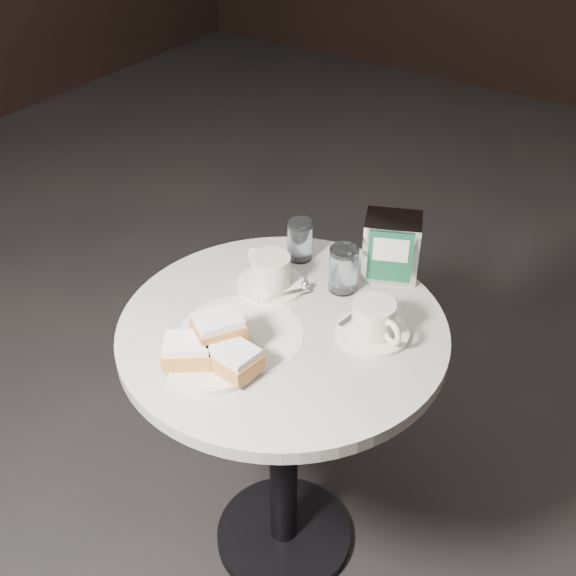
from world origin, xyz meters
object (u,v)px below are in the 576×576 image
(coffee_cup_right, at_px, (374,322))
(water_glass_right, at_px, (343,270))
(coffee_cup_left, at_px, (270,274))
(water_glass_left, at_px, (300,241))
(cafe_table, at_px, (283,393))
(beignet_plate, at_px, (214,350))
(napkin_dispenser, at_px, (391,247))

(coffee_cup_right, bearing_deg, water_glass_right, 165.54)
(coffee_cup_left, relative_size, water_glass_left, 2.03)
(cafe_table, relative_size, beignet_plate, 3.12)
(cafe_table, height_order, napkin_dispenser, napkin_dispenser)
(cafe_table, height_order, coffee_cup_left, coffee_cup_left)
(cafe_table, height_order, coffee_cup_right, coffee_cup_right)
(coffee_cup_left, distance_m, coffee_cup_right, 0.28)
(beignet_plate, relative_size, water_glass_right, 2.26)
(napkin_dispenser, bearing_deg, water_glass_left, 172.46)
(coffee_cup_left, xyz_separation_m, napkin_dispenser, (0.20, 0.20, 0.04))
(coffee_cup_right, height_order, water_glass_right, water_glass_right)
(water_glass_left, distance_m, napkin_dispenser, 0.22)
(beignet_plate, distance_m, coffee_cup_right, 0.33)
(water_glass_left, bearing_deg, water_glass_right, -19.04)
(beignet_plate, distance_m, coffee_cup_left, 0.28)
(napkin_dispenser, bearing_deg, coffee_cup_left, -159.34)
(cafe_table, xyz_separation_m, water_glass_left, (-0.11, 0.24, 0.25))
(coffee_cup_left, relative_size, napkin_dispenser, 1.28)
(beignet_plate, bearing_deg, coffee_cup_left, 101.84)
(coffee_cup_left, xyz_separation_m, water_glass_left, (-0.01, 0.13, 0.01))
(cafe_table, relative_size, coffee_cup_right, 3.70)
(coffee_cup_right, distance_m, water_glass_left, 0.32)
(water_glass_left, bearing_deg, beignet_plate, -80.77)
(coffee_cup_left, distance_m, water_glass_left, 0.14)
(coffee_cup_left, distance_m, water_glass_right, 0.16)
(coffee_cup_left, bearing_deg, beignet_plate, -57.77)
(beignet_plate, bearing_deg, cafe_table, 75.54)
(beignet_plate, xyz_separation_m, water_glass_right, (0.08, 0.36, 0.02))
(water_glass_left, bearing_deg, coffee_cup_right, -28.93)
(beignet_plate, relative_size, napkin_dispenser, 1.55)
(coffee_cup_left, height_order, water_glass_left, water_glass_left)
(water_glass_right, bearing_deg, beignet_plate, -103.02)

